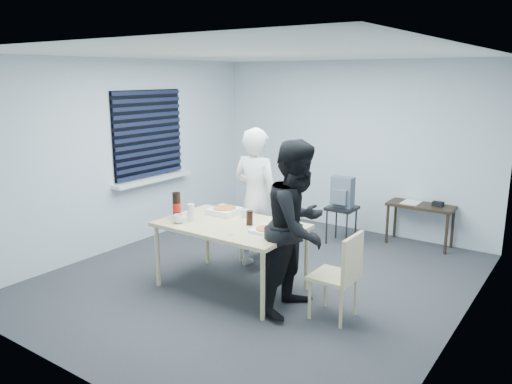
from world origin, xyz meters
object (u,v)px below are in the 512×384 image
Objects in this scene: dining_table at (231,229)px; backpack at (342,192)px; side_table at (421,210)px; person_black at (298,227)px; person_white at (256,199)px; stool at (342,214)px; mug_b at (245,213)px; soda_bottle at (177,206)px; mug_a at (179,219)px; chair_right at (342,271)px; chair_far at (263,221)px.

backpack reaches higher than dining_table.
dining_table is 1.74× the size of side_table.
person_black is 2.23m from backpack.
backpack is (0.48, 1.45, -0.13)m from person_white.
person_black is 3.25× the size of stool.
dining_table is at bearing 101.39° from person_white.
soda_bottle reaches higher than mug_b.
mug_a is at bearing -120.78° from side_table.
chair_right is 7.24× the size of mug_a.
side_table is 2.95× the size of soda_bottle.
chair_far is 2.05× the size of backpack.
soda_bottle is (-0.63, -0.19, 0.21)m from dining_table.
stool is at bearing 67.42° from soda_bottle.
chair_far is 1.31m from soda_bottle.
side_table is 9.06× the size of mug_b.
person_white reaches higher than backpack.
mug_b is (-1.38, 0.28, 0.30)m from chair_right.
side_table is 2.75m from mug_b.
mug_a is at bearing -39.99° from soda_bottle.
mug_b is (-0.37, -1.85, 0.38)m from stool.
person_white reaches higher than soda_bottle.
soda_bottle is (-0.39, -1.19, 0.40)m from chair_far.
chair_right is 0.50× the size of person_white.
chair_right is at bearing -31.35° from chair_far.
person_white is 17.70× the size of mug_b.
dining_table is 3.63× the size of backpack.
chair_far is at bearing 148.65° from chair_right.
chair_far is 1.31m from backpack.
side_table is at bearing -125.62° from person_white.
dining_table is 2.89× the size of stool.
chair_right reaches higher than dining_table.
chair_right is at bearing 0.87° from dining_table.
chair_right is at bearing -88.86° from side_table.
side_table is (-0.05, 2.67, 0.01)m from chair_right.
chair_right is at bearing -81.44° from backpack.
chair_far is 1.36m from mug_a.
stool is 1.77× the size of soda_bottle.
person_white reaches higher than dining_table.
dining_table is at bearing -115.74° from side_table.
person_black is (1.12, -1.02, 0.37)m from chair_far.
mug_a is (-0.25, -1.31, 0.30)m from chair_far.
chair_right is at bearing -11.44° from mug_b.
backpack reaches higher than mug_a.
person_black is 0.96m from mug_b.
chair_right reaches higher than side_table.
chair_right is (1.59, -0.97, 0.00)m from chair_far.
soda_bottle is at bearing -173.81° from chair_right.
mug_a is at bearing 101.71° from person_black.
chair_far is 0.50× the size of person_black.
soda_bottle is (-1.93, -2.89, 0.39)m from side_table.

